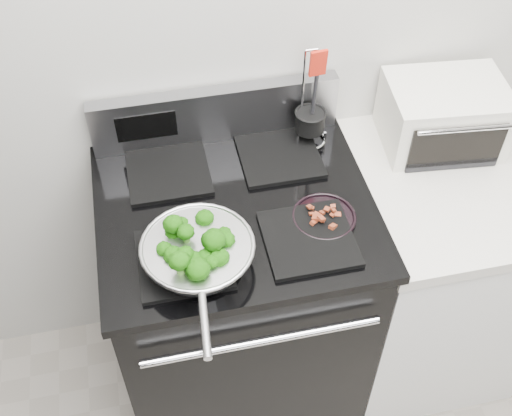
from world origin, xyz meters
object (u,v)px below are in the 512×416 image
object	(u,v)px
gas_range	(238,298)
bacon_plate	(324,215)
utensil_holder	(310,125)
skillet	(198,253)
toaster_oven	(443,115)

from	to	relation	value
gas_range	bacon_plate	xyz separation A→B (m)	(0.23, -0.11, 0.48)
utensil_holder	bacon_plate	bearing A→B (deg)	-103.63
gas_range	skillet	bearing A→B (deg)	-124.56
skillet	bacon_plate	bearing A→B (deg)	17.53
skillet	utensil_holder	size ratio (longest dim) A/B	1.41
gas_range	toaster_oven	distance (m)	0.89
bacon_plate	utensil_holder	bearing A→B (deg)	81.94
gas_range	bacon_plate	world-z (taller)	gas_range
gas_range	skillet	size ratio (longest dim) A/B	2.40
utensil_holder	toaster_oven	xyz separation A→B (m)	(0.41, -0.05, 0.01)
gas_range	skillet	world-z (taller)	gas_range
skillet	toaster_oven	distance (m)	0.90
skillet	bacon_plate	world-z (taller)	skillet
gas_range	bacon_plate	bearing A→B (deg)	-24.84
skillet	toaster_oven	bearing A→B (deg)	28.07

